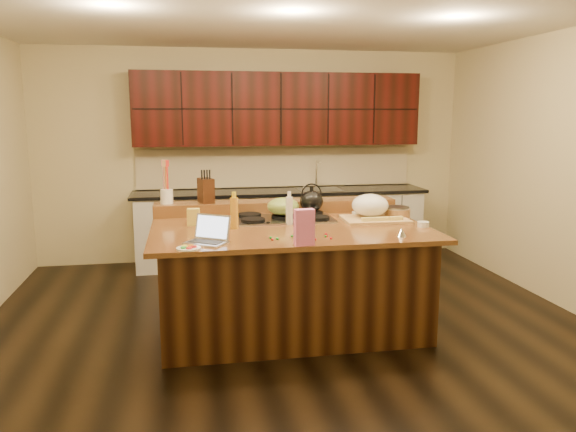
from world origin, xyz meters
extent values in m
cube|color=black|center=(0.00, 0.00, -0.01)|extent=(5.50, 5.00, 0.01)
cube|color=silver|center=(0.00, 0.00, 2.71)|extent=(5.50, 5.00, 0.01)
cube|color=beige|center=(0.00, 2.50, 1.35)|extent=(5.50, 0.01, 2.70)
cube|color=beige|center=(0.00, -2.50, 1.35)|extent=(5.50, 0.01, 2.70)
cube|color=beige|center=(2.75, 0.00, 1.35)|extent=(0.01, 5.00, 2.70)
cube|color=black|center=(0.00, 0.00, 0.44)|extent=(2.22, 1.42, 0.88)
cube|color=black|center=(0.00, 0.00, 0.90)|extent=(2.40, 1.60, 0.04)
cube|color=black|center=(0.00, 0.70, 0.98)|extent=(2.40, 0.30, 0.12)
cube|color=gray|center=(0.00, 0.30, 0.93)|extent=(0.92, 0.52, 0.02)
cylinder|color=black|center=(-0.30, 0.43, 0.95)|extent=(0.22, 0.22, 0.03)
cylinder|color=black|center=(0.30, 0.43, 0.95)|extent=(0.22, 0.22, 0.03)
cylinder|color=black|center=(-0.30, 0.17, 0.95)|extent=(0.22, 0.22, 0.03)
cylinder|color=black|center=(0.30, 0.17, 0.95)|extent=(0.22, 0.22, 0.03)
cylinder|color=black|center=(0.00, 0.30, 0.95)|extent=(0.22, 0.22, 0.03)
cube|color=silver|center=(0.30, 2.17, 0.45)|extent=(3.60, 0.62, 0.90)
cube|color=black|center=(0.30, 2.17, 0.92)|extent=(3.70, 0.66, 0.04)
cube|color=gray|center=(0.80, 2.17, 0.94)|extent=(0.55, 0.42, 0.01)
cylinder|color=gray|center=(0.80, 2.35, 1.12)|extent=(0.02, 0.02, 0.36)
cube|color=black|center=(0.30, 2.32, 1.95)|extent=(3.60, 0.34, 0.90)
cube|color=beige|center=(0.30, 2.48, 1.20)|extent=(3.60, 0.03, 0.50)
ellipsoid|color=black|center=(0.30, 0.43, 1.07)|extent=(0.26, 0.26, 0.20)
ellipsoid|color=olive|center=(0.00, 0.30, 1.05)|extent=(0.37, 0.37, 0.16)
cube|color=#B7B7BC|center=(-0.75, -0.56, 0.93)|extent=(0.36, 0.34, 0.01)
cube|color=black|center=(-0.75, -0.56, 0.94)|extent=(0.28, 0.24, 0.00)
cube|color=#B7B7BC|center=(-0.69, -0.47, 1.03)|extent=(0.28, 0.22, 0.19)
cube|color=silver|center=(-0.70, -0.48, 1.03)|extent=(0.25, 0.19, 0.16)
cylinder|color=gold|center=(-0.48, -0.03, 1.06)|extent=(0.07, 0.07, 0.27)
cylinder|color=silver|center=(0.01, 0.06, 1.04)|extent=(0.07, 0.07, 0.25)
cube|color=tan|center=(0.83, 0.09, 0.93)|extent=(0.61, 0.46, 0.03)
ellipsoid|color=white|center=(0.80, 0.18, 1.05)|extent=(0.34, 0.34, 0.21)
cube|color=#EDD872|center=(0.72, -0.05, 0.96)|extent=(0.13, 0.03, 0.03)
cube|color=#EDD872|center=(0.85, -0.05, 0.96)|extent=(0.13, 0.03, 0.03)
cube|color=#EDD872|center=(0.98, -0.05, 0.96)|extent=(0.13, 0.03, 0.03)
cylinder|color=gray|center=(0.95, 0.07, 0.95)|extent=(0.23, 0.09, 0.01)
cylinder|color=white|center=(1.15, -0.25, 0.94)|extent=(0.11, 0.11, 0.04)
cylinder|color=white|center=(1.04, 0.14, 0.94)|extent=(0.11, 0.11, 0.04)
cylinder|color=white|center=(0.73, 0.34, 0.94)|extent=(0.11, 0.11, 0.04)
cylinder|color=#996B3F|center=(1.08, 0.18, 0.97)|extent=(0.28, 0.28, 0.09)
cone|color=silver|center=(0.81, -0.59, 0.96)|extent=(0.09, 0.09, 0.07)
cube|color=pink|center=(-0.02, -0.74, 1.06)|extent=(0.15, 0.09, 0.27)
cylinder|color=white|center=(-0.88, -0.71, 0.93)|extent=(0.19, 0.19, 0.01)
cube|color=gold|center=(-0.83, 0.18, 1.00)|extent=(0.12, 0.09, 0.15)
cylinder|color=white|center=(-1.07, 0.70, 1.11)|extent=(0.14, 0.14, 0.14)
cube|color=black|center=(-0.69, 0.70, 1.16)|extent=(0.17, 0.22, 0.24)
ellipsoid|color=red|center=(0.23, -0.43, 0.93)|extent=(0.02, 0.02, 0.02)
ellipsoid|color=#198C26|center=(-0.01, -0.53, 0.93)|extent=(0.02, 0.02, 0.02)
ellipsoid|color=red|center=(0.04, -0.41, 0.93)|extent=(0.02, 0.02, 0.02)
ellipsoid|color=#198C26|center=(-0.19, -0.53, 0.93)|extent=(0.02, 0.02, 0.02)
ellipsoid|color=red|center=(0.21, -0.51, 0.93)|extent=(0.02, 0.02, 0.02)
ellipsoid|color=#198C26|center=(-0.06, -0.45, 0.93)|extent=(0.02, 0.02, 0.02)
ellipsoid|color=red|center=(0.23, -0.59, 0.93)|extent=(0.02, 0.02, 0.02)
ellipsoid|color=#198C26|center=(-0.24, -0.48, 0.93)|extent=(0.02, 0.02, 0.02)
ellipsoid|color=red|center=(-0.02, -0.52, 0.93)|extent=(0.02, 0.02, 0.02)
ellipsoid|color=#198C26|center=(-0.19, -0.52, 0.93)|extent=(0.02, 0.02, 0.02)
ellipsoid|color=red|center=(0.08, -0.52, 0.93)|extent=(0.02, 0.02, 0.02)
ellipsoid|color=#198C26|center=(-0.05, -0.51, 0.93)|extent=(0.02, 0.02, 0.02)
ellipsoid|color=red|center=(-0.23, -0.55, 0.93)|extent=(0.02, 0.02, 0.02)
ellipsoid|color=#198C26|center=(0.21, -0.51, 0.93)|extent=(0.02, 0.02, 0.02)
ellipsoid|color=red|center=(0.10, -0.60, 0.93)|extent=(0.02, 0.02, 0.02)
camera|label=1|loc=(-0.89, -4.77, 1.90)|focal=35.00mm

